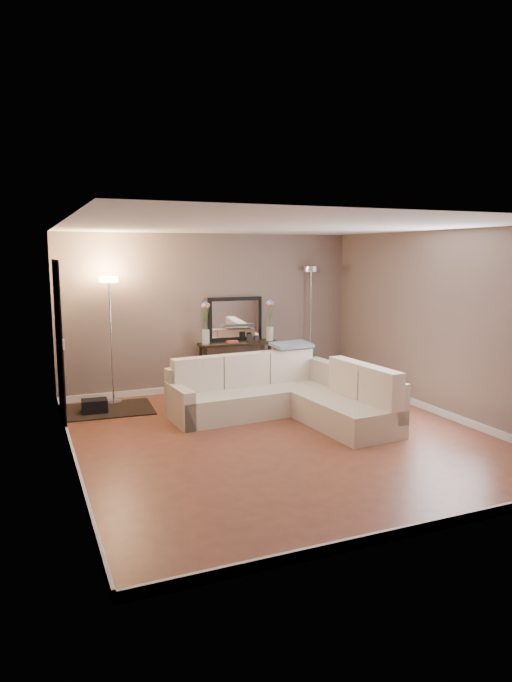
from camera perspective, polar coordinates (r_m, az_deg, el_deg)
name	(u,v)px	position (r m, az deg, el deg)	size (l,w,h in m)	color
floor	(280,436)	(7.28, 2.46, -9.53)	(5.00, 5.50, 0.01)	brown
ceiling	(282,226)	(6.92, 2.61, 11.46)	(5.00, 5.50, 0.01)	white
wall_back	(211,313)	(9.53, -4.55, 2.85)	(5.00, 0.02, 2.60)	#7E6A61
wall_front	(431,380)	(4.67, 17.12, -3.75)	(5.00, 0.02, 2.60)	#7E6A61
wall_left	(66,347)	(6.34, -18.45, -0.57)	(0.02, 5.50, 2.60)	#7E6A61
wall_right	(444,324)	(8.36, 18.31, 1.60)	(0.02, 5.50, 2.60)	#7E6A61
baseboard_back	(212,386)	(9.72, -4.42, -4.51)	(5.00, 0.03, 0.10)	white
baseboard_front	(422,528)	(5.10, 16.27, -17.53)	(5.00, 0.03, 0.10)	white
baseboard_left	(75,460)	(6.65, -17.70, -11.24)	(0.03, 5.50, 0.10)	white
baseboard_right	(438,411)	(8.58, 17.78, -6.72)	(0.03, 5.50, 0.10)	white
doorway	(59,342)	(8.05, -19.10, -0.14)	(0.02, 1.20, 2.20)	black
switch_plate	(64,344)	(7.20, -18.70, -0.32)	(0.02, 0.08, 0.12)	white
sectional_sofa	(285,395)	(8.01, 2.96, -5.44)	(2.56, 2.35, 0.85)	beige
throw_blanket	(292,345)	(8.59, 3.59, -0.38)	(0.61, 0.35, 0.05)	slate
console_table	(234,363)	(9.50, -2.21, -2.26)	(1.34, 0.41, 0.82)	black
leaning_mirror	(235,319)	(9.58, -2.10, 2.22)	(0.94, 0.08, 0.73)	black
table_decor	(239,341)	(9.43, -1.71, 0.02)	(0.56, 0.13, 0.13)	#C65022
flower_vase_left	(206,326)	(9.26, -5.06, 1.47)	(0.15, 0.13, 0.70)	silver
flower_vase_right	(270,323)	(9.62, 1.40, 1.77)	(0.15, 0.13, 0.70)	silver
floor_lamp_lit	(110,315)	(8.82, -14.39, 2.57)	(0.29, 0.29, 1.94)	silver
floor_lamp_unlit	(311,301)	(10.06, 5.53, 4.02)	(0.32, 0.32, 2.06)	silver
charcoal_rug	(109,409)	(8.70, -14.52, -6.65)	(1.26, 0.95, 0.02)	black
black_bag	(95,407)	(8.56, -15.85, -6.41)	(0.36, 0.25, 0.23)	black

